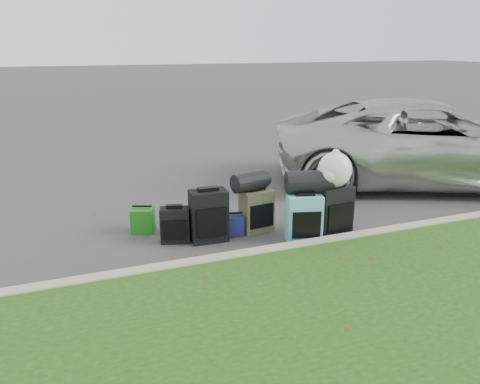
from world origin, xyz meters
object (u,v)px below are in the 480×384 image
object	(u,v)px
suitcase_large_black_left	(209,216)
suv	(427,142)
tote_green	(143,220)
suitcase_olive	(256,211)
suitcase_teal	(304,219)
suitcase_small_black	(175,225)
suitcase_large_black_right	(334,211)
tote_navy	(234,225)

from	to	relation	value
suitcase_large_black_left	suv	bearing A→B (deg)	16.75
tote_green	suitcase_olive	bearing A→B (deg)	2.37
suv	suitcase_teal	bearing A→B (deg)	139.59
suitcase_small_black	suitcase_large_black_left	distance (m)	0.49
suitcase_small_black	suitcase_large_black_right	distance (m)	2.27
suitcase_teal	tote_green	bearing A→B (deg)	165.97
suitcase_small_black	tote_navy	xyz separation A→B (m)	(0.86, -0.06, -0.10)
suitcase_small_black	tote_green	world-z (taller)	suitcase_small_black
suitcase_olive	suitcase_large_black_right	bearing A→B (deg)	-38.65
suv	suitcase_large_black_right	size ratio (longest dim) A/B	7.92
suitcase_large_black_left	tote_navy	bearing A→B (deg)	11.41
suitcase_large_black_left	suitcase_olive	xyz separation A→B (m)	(0.77, 0.09, -0.06)
suitcase_teal	tote_navy	distance (m)	1.04
suitcase_large_black_right	tote_navy	size ratio (longest dim) A/B	2.51
suv	tote_green	xyz separation A→B (m)	(-5.74, -0.61, -0.65)
suitcase_olive	tote_green	xyz separation A→B (m)	(-1.59, 0.56, -0.13)
suv	suitcase_small_black	bearing A→B (deg)	125.81
tote_navy	tote_green	bearing A→B (deg)	166.65
suitcase_small_black	suitcase_large_black_left	bearing A→B (deg)	2.00
suv	suitcase_olive	xyz separation A→B (m)	(-4.15, -1.17, -0.51)
suitcase_large_black_right	suitcase_large_black_left	bearing A→B (deg)	160.10
suitcase_large_black_right	suitcase_teal	bearing A→B (deg)	179.00
suitcase_large_black_left	tote_navy	world-z (taller)	suitcase_large_black_left
suitcase_large_black_left	tote_green	distance (m)	1.07
suitcase_olive	suitcase_teal	world-z (taller)	suitcase_teal
suitcase_large_black_left	tote_navy	size ratio (longest dim) A/B	2.48
suitcase_large_black_right	tote_green	xyz separation A→B (m)	(-2.55, 1.14, -0.19)
suitcase_teal	tote_green	xyz separation A→B (m)	(-2.06, 1.17, -0.16)
suv	suitcase_large_black_right	world-z (taller)	suv
suitcase_large_black_left	suitcase_teal	size ratio (longest dim) A/B	1.08
suitcase_large_black_right	tote_navy	bearing A→B (deg)	153.35
suv	suitcase_large_black_left	size ratio (longest dim) A/B	8.03
suitcase_small_black	suitcase_olive	xyz separation A→B (m)	(1.23, -0.03, 0.06)
suitcase_small_black	suv	bearing A→B (deg)	28.75
suitcase_small_black	suitcase_teal	world-z (taller)	suitcase_teal
suitcase_olive	tote_green	distance (m)	1.69
suitcase_teal	suv	bearing A→B (deg)	41.33
suitcase_large_black_left	tote_green	bearing A→B (deg)	143.85
tote_green	suv	bearing A→B (deg)	27.91
suitcase_large_black_left	suitcase_small_black	bearing A→B (deg)	167.59
suv	suitcase_large_black_right	distance (m)	3.67
suv	suitcase_large_black_left	world-z (taller)	suv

